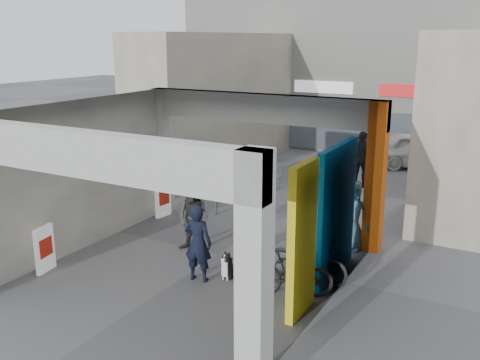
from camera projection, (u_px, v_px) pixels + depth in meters
The scene contains 21 objects.
ground at pixel (218, 254), 12.31m from camera, with size 90.00×90.00×0.00m, color #5A5A5F.
arcade_canopy at pixel (219, 167), 10.77m from camera, with size 6.40×6.45×6.40m.
far_building at pixel (384, 58), 23.12m from camera, with size 18.00×4.08×8.00m.
plaza_bldg_left at pixel (218, 102), 20.11m from camera, with size 2.00×9.00×5.00m, color beige.
plaza_bldg_right at pixel (477, 118), 15.91m from camera, with size 2.00×9.00×5.00m, color beige.
bollard_left at pixel (216, 199), 14.96m from camera, with size 0.09×0.09×0.89m, color gray.
bollard_center at pixel (267, 206), 14.26m from camera, with size 0.09×0.09×0.94m, color gray.
bollard_right at pixel (328, 215), 13.54m from camera, with size 0.09×0.09×0.96m, color gray.
advert_board_near at pixel (45, 249), 11.31m from camera, with size 0.18×0.56×1.00m.
advert_board_far at pixel (163, 199), 14.81m from camera, with size 0.16×0.56×1.00m.
cafe_set at pixel (258, 179), 17.71m from camera, with size 1.32×1.07×0.80m.
produce_stand at pixel (236, 177), 18.02m from camera, with size 1.09×0.59×0.72m.
crate_stack at pixel (336, 173), 18.59m from camera, with size 0.51×0.43×0.56m.
border_collie at pixel (228, 267), 11.05m from camera, with size 0.22×0.44×0.61m.
man_with_dog at pixel (198, 243), 10.81m from camera, with size 0.59×0.39×1.62m, color black.
man_back_turned at pixel (193, 218), 12.28m from camera, with size 0.79×0.62×1.63m, color #38373A.
man_elderly at pixel (351, 215), 12.43m from camera, with size 0.81×0.53×1.66m, color #5B90B2.
man_crates at pixel (362, 159), 17.67m from camera, with size 1.09×0.46×1.87m, color black.
bicycle_front at pixel (307, 259), 10.88m from camera, with size 0.61×1.75×0.92m, color black.
bicycle_rear at pixel (292, 273), 10.21m from camera, with size 0.45×1.59×0.95m, color black.
white_van at pixel (420, 150), 20.44m from camera, with size 1.60×3.99×1.36m, color white.
Camera 1 is at (5.98, -9.78, 4.84)m, focal length 40.00 mm.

